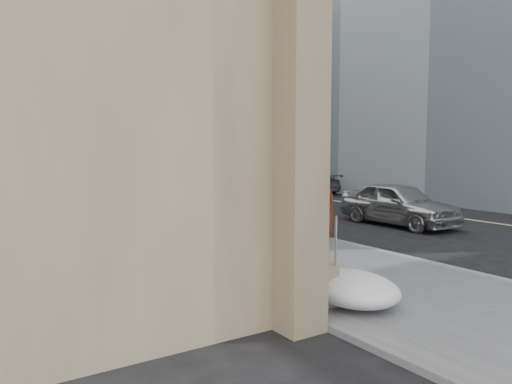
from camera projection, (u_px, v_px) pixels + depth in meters
ground at (334, 275)px, 11.70m from camera, size 140.00×140.00×0.00m
sidewalk at (164, 219)px, 20.00m from camera, size 5.00×80.00×0.12m
curb at (221, 214)px, 21.43m from camera, size 0.24×80.00×0.12m
lane_line at (354, 204)px, 25.76m from camera, size 0.15×70.00×0.01m
far_podium at (419, 163)px, 28.31m from camera, size 2.00×80.00×4.00m
bg_building_mid at (34, 56)px, 62.39m from camera, size 30.00×12.00×28.00m
streetlight_mid at (183, 113)px, 24.39m from camera, size 1.71×0.24×8.00m
streetlight_far at (79, 126)px, 41.00m from camera, size 1.71×0.24×8.00m
traffic_signal at (117, 129)px, 30.72m from camera, size 4.10×0.22×6.00m
snow_bank at (148, 218)px, 17.61m from camera, size 1.70×18.10×0.76m
mounted_horse_left at (199, 204)px, 15.77m from camera, size 1.60×2.52×2.65m
mounted_horse_right at (292, 199)px, 15.63m from camera, size 2.37×2.52×2.80m
pedestrian at (300, 222)px, 13.01m from camera, size 1.18×0.76×1.88m
car_silver at (398, 204)px, 18.88m from camera, size 1.97×4.84×1.65m
car_grey at (311, 183)px, 31.35m from camera, size 1.96×4.46×1.27m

